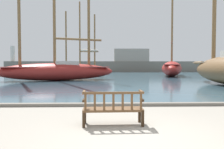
{
  "coord_description": "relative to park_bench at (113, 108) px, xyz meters",
  "views": [
    {
      "loc": [
        -0.62,
        -4.72,
        1.59
      ],
      "look_at": [
        -0.22,
        10.0,
        1.0
      ],
      "focal_mm": 35.0,
      "sensor_mm": 36.0,
      "label": 1
    }
  ],
  "objects": [
    {
      "name": "ground_plane",
      "position": [
        0.44,
        -1.06,
        -0.47
      ],
      "size": [
        160.0,
        160.0,
        0.0
      ],
      "primitive_type": "plane",
      "color": "gray"
    },
    {
      "name": "harbor_water",
      "position": [
        0.44,
        42.94,
        -0.43
      ],
      "size": [
        100.0,
        80.0,
        0.08
      ],
      "primitive_type": "cube",
      "color": "#385666",
      "rests_on": "ground"
    },
    {
      "name": "quay_edge_kerb",
      "position": [
        0.44,
        2.79,
        -0.41
      ],
      "size": [
        40.0,
        0.3,
        0.12
      ],
      "primitive_type": "cube",
      "color": "slate",
      "rests_on": "ground"
    },
    {
      "name": "park_bench",
      "position": [
        0.0,
        0.0,
        0.0
      ],
      "size": [
        1.62,
        0.57,
        0.92
      ],
      "color": "#322113",
      "rests_on": "ground"
    },
    {
      "name": "sailboat_mid_starboard",
      "position": [
        -4.84,
        35.41,
        0.8
      ],
      "size": [
        9.46,
        3.63,
        13.42
      ],
      "color": "brown",
      "rests_on": "harbor_water"
    },
    {
      "name": "sailboat_mid_port",
      "position": [
        9.65,
        26.62,
        0.85
      ],
      "size": [
        6.13,
        12.25,
        17.21
      ],
      "color": "maroon",
      "rests_on": "harbor_water"
    },
    {
      "name": "sailboat_distant_harbor",
      "position": [
        -5.13,
        16.81,
        0.91
      ],
      "size": [
        12.26,
        6.63,
        17.46
      ],
      "color": "maroon",
      "rests_on": "harbor_water"
    },
    {
      "name": "far_breakwater",
      "position": [
        0.97,
        47.27,
        1.28
      ],
      "size": [
        49.32,
        2.4,
        6.33
      ],
      "color": "slate",
      "rests_on": "ground"
    }
  ]
}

